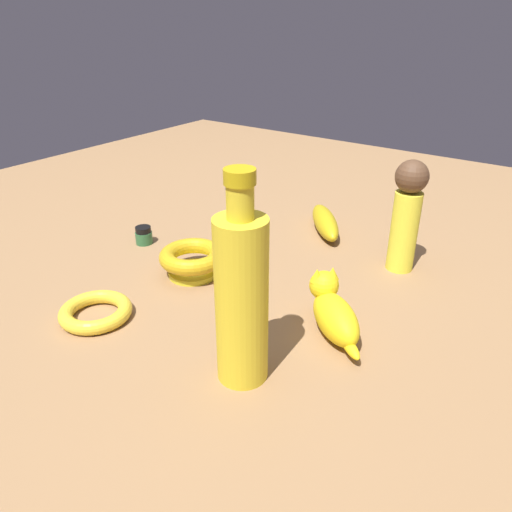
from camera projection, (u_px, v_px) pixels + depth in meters
The scene contains 8 objects.
ground at pixel (256, 278), 0.87m from camera, with size 2.00×2.00×0.00m, color #936D47.
bowl at pixel (192, 259), 0.87m from camera, with size 0.12×0.12×0.05m.
bangle at pixel (96, 312), 0.76m from camera, with size 0.11×0.11×0.02m, color yellow.
nail_polish_jar at pixel (144, 235), 0.99m from camera, with size 0.03×0.03×0.04m.
cat_figurine at pixel (333, 311), 0.71m from camera, with size 0.12×0.13×0.08m.
person_figure_adult at pixel (407, 213), 0.86m from camera, with size 0.06×0.06×0.20m.
bottle_tall at pixel (242, 297), 0.59m from camera, with size 0.07×0.07×0.28m.
banana at pixel (324, 222), 1.05m from camera, with size 0.17×0.04×0.04m, color gold.
Camera 1 is at (0.62, 0.45, 0.43)m, focal length 34.67 mm.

